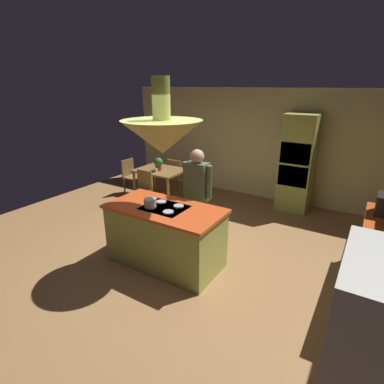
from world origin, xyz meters
TOP-DOWN VIEW (x-y plane):
  - ground at (0.00, 0.00)m, footprint 8.16×8.16m
  - wall_back at (0.00, 3.45)m, footprint 6.80×0.10m
  - kitchen_island at (0.00, -0.20)m, footprint 1.74×0.90m
  - oven_tower at (1.10, 3.04)m, footprint 0.66×0.62m
  - dining_table at (-1.70, 1.90)m, footprint 1.09×0.86m
  - person_at_island at (0.12, 0.52)m, footprint 0.53×0.22m
  - range_hood at (0.00, -0.20)m, footprint 1.10×1.10m
  - pendant_light_over_table at (-1.70, 1.90)m, footprint 0.32×0.32m
  - chair_facing_island at (-1.70, 1.25)m, footprint 0.40×0.40m
  - chair_by_back_wall at (-1.70, 2.55)m, footprint 0.40×0.40m
  - chair_at_corner at (-2.62, 1.90)m, footprint 0.40×0.40m
  - potted_plant_on_table at (-1.67, 1.81)m, footprint 0.20×0.20m
  - cup_on_table at (-1.65, 1.69)m, footprint 0.07×0.07m
  - cooking_pot_on_cooktop at (-0.16, -0.33)m, footprint 0.18×0.18m

SIDE VIEW (x-z plane):
  - ground at x=0.00m, z-range 0.00..0.00m
  - kitchen_island at x=0.00m, z-range -0.01..0.94m
  - chair_facing_island at x=-1.70m, z-range 0.07..0.94m
  - chair_by_back_wall at x=-1.70m, z-range 0.07..0.94m
  - chair_at_corner at x=-2.62m, z-range 0.07..0.94m
  - dining_table at x=-1.70m, z-range 0.28..1.04m
  - cup_on_table at x=-1.65m, z-range 0.76..0.85m
  - potted_plant_on_table at x=-1.67m, z-range 0.78..1.08m
  - person_at_island at x=0.12m, z-range 0.12..1.79m
  - cooking_pot_on_cooktop at x=-0.16m, z-range 0.95..1.07m
  - oven_tower at x=1.10m, z-range 0.00..2.07m
  - wall_back at x=0.00m, z-range 0.00..2.55m
  - pendant_light_over_table at x=-1.70m, z-range 1.45..2.27m
  - range_hood at x=0.00m, z-range 1.48..2.48m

